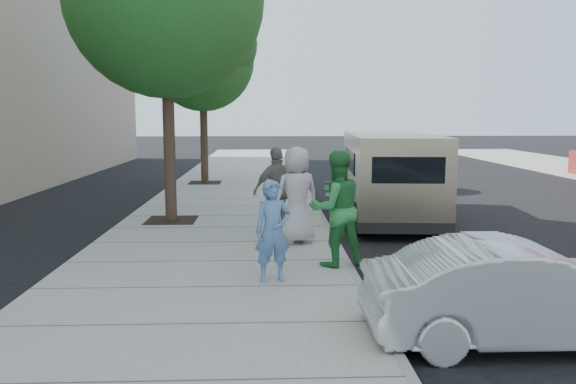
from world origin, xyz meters
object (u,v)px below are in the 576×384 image
object	(u,v)px
van	(389,174)
person_gray_shirt	(297,195)
tree_far	(204,55)
person_officer	(273,231)
sedan	(523,293)
parking_meter	(331,201)
person_striped_polo	(278,191)
person_green_shirt	(336,208)

from	to	relation	value
van	person_gray_shirt	xyz separation A→B (m)	(-2.56, -3.27, -0.06)
tree_far	person_gray_shirt	world-z (taller)	tree_far
van	person_gray_shirt	distance (m)	4.16
tree_far	person_officer	bearing A→B (deg)	-79.43
van	sedan	world-z (taller)	van
sedan	person_gray_shirt	xyz separation A→B (m)	(-2.43, 4.74, 0.50)
van	sedan	distance (m)	8.03
parking_meter	van	bearing A→B (deg)	77.54
van	person_striped_polo	bearing A→B (deg)	-136.27
van	person_green_shirt	distance (m)	5.36
tree_far	sedan	bearing A→B (deg)	-70.38
person_gray_shirt	person_green_shirt	bearing A→B (deg)	87.19
van	person_striped_polo	size ratio (longest dim) A/B	3.26
tree_far	sedan	size ratio (longest dim) A/B	1.74
person_green_shirt	person_gray_shirt	bearing A→B (deg)	-88.10
tree_far	person_officer	xyz separation A→B (m)	(2.37, -12.71, -3.95)
sedan	person_gray_shirt	distance (m)	5.35
person_gray_shirt	person_striped_polo	size ratio (longest dim) A/B	1.03
van	person_striped_polo	world-z (taller)	van
sedan	person_striped_polo	bearing A→B (deg)	26.50
parking_meter	person_green_shirt	distance (m)	1.18
person_striped_polo	person_gray_shirt	bearing A→B (deg)	90.81
parking_meter	person_striped_polo	bearing A→B (deg)	139.87
person_officer	person_gray_shirt	bearing A→B (deg)	65.45
sedan	person_striped_polo	distance (m)	6.29
tree_far	person_striped_polo	size ratio (longest dim) A/B	3.46
person_green_shirt	person_officer	bearing A→B (deg)	21.80
sedan	person_green_shirt	size ratio (longest dim) A/B	1.90
parking_meter	person_officer	xyz separation A→B (m)	(-1.13, -2.04, -0.15)
tree_far	van	bearing A→B (deg)	-51.62
tree_far	person_green_shirt	xyz separation A→B (m)	(3.45, -11.85, -3.75)
parking_meter	sedan	bearing A→B (deg)	-52.24
tree_far	parking_meter	size ratio (longest dim) A/B	5.02
parking_meter	person_green_shirt	xyz separation A→B (m)	(-0.05, -1.18, 0.05)
person_officer	person_striped_polo	bearing A→B (deg)	74.27
tree_far	person_striped_polo	distance (m)	10.33
tree_far	person_gray_shirt	bearing A→B (deg)	-74.15
tree_far	van	size ratio (longest dim) A/B	1.06
sedan	person_gray_shirt	world-z (taller)	person_gray_shirt
tree_far	parking_meter	xyz separation A→B (m)	(3.50, -10.67, -3.80)
person_green_shirt	sedan	bearing A→B (deg)	104.70
sedan	person_gray_shirt	bearing A→B (deg)	27.15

